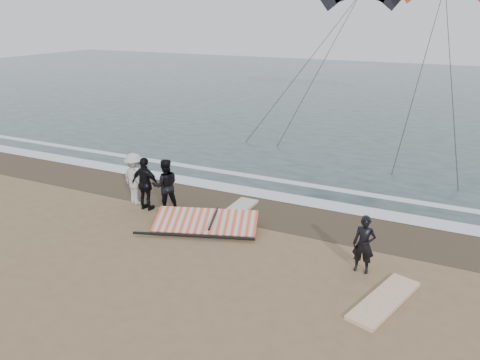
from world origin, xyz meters
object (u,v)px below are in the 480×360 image
object	(u,v)px
board_cream	(234,213)
sail_rig	(206,222)
man_main	(364,244)
board_white	(384,300)

from	to	relation	value
board_cream	sail_rig	xyz separation A→B (m)	(-0.35, -1.35, 0.14)
man_main	sail_rig	size ratio (longest dim) A/B	0.44
board_white	board_cream	bearing A→B (deg)	168.03
board_white	board_cream	size ratio (longest dim) A/B	0.96
board_white	board_cream	world-z (taller)	board_cream
man_main	sail_rig	xyz separation A→B (m)	(-5.20, 0.57, -0.62)
sail_rig	board_white	bearing A→B (deg)	-16.53
man_main	sail_rig	distance (m)	5.27
board_cream	board_white	bearing A→B (deg)	-28.45
man_main	board_cream	xyz separation A→B (m)	(-4.85, 1.91, -0.76)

